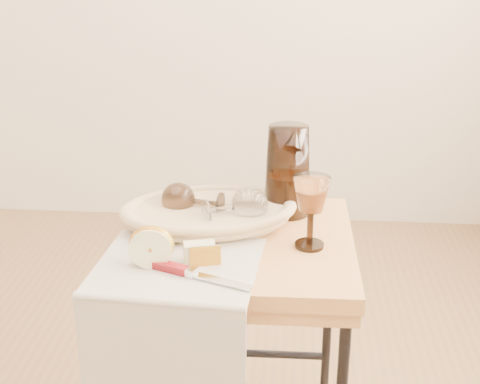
# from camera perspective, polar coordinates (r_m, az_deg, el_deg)

# --- Properties ---
(side_table) EXTENTS (0.51, 0.51, 0.65)m
(side_table) POSITION_cam_1_polar(r_m,az_deg,el_deg) (1.69, 0.06, -13.80)
(side_table) COLOR olive
(side_table) RESTS_ON floor
(tea_towel) EXTENTS (0.35, 0.32, 0.01)m
(tea_towel) POSITION_cam_1_polar(r_m,az_deg,el_deg) (1.41, -5.28, -6.19)
(tea_towel) COLOR beige
(tea_towel) RESTS_ON side_table
(bread_basket) EXTENTS (0.42, 0.33, 0.05)m
(bread_basket) POSITION_cam_1_polar(r_m,az_deg,el_deg) (1.59, -2.61, -1.99)
(bread_basket) COLOR #9B6D48
(bread_basket) RESTS_ON side_table
(goblet_lying_a) EXTENTS (0.15, 0.11, 0.08)m
(goblet_lying_a) POSITION_cam_1_polar(r_m,az_deg,el_deg) (1.59, -3.72, -0.79)
(goblet_lying_a) COLOR #503928
(goblet_lying_a) RESTS_ON bread_basket
(goblet_lying_b) EXTENTS (0.16, 0.14, 0.09)m
(goblet_lying_b) POSITION_cam_1_polar(r_m,az_deg,el_deg) (1.55, -0.73, -1.34)
(goblet_lying_b) COLOR white
(goblet_lying_b) RESTS_ON bread_basket
(pitcher) EXTENTS (0.21, 0.27, 0.26)m
(pitcher) POSITION_cam_1_polar(r_m,az_deg,el_deg) (1.63, 4.03, 1.85)
(pitcher) COLOR black
(pitcher) RESTS_ON side_table
(wine_goblet) EXTENTS (0.08, 0.08, 0.17)m
(wine_goblet) POSITION_cam_1_polar(r_m,az_deg,el_deg) (1.46, 5.98, -1.70)
(wine_goblet) COLOR white
(wine_goblet) RESTS_ON side_table
(apple_half) EXTENTS (0.10, 0.06, 0.09)m
(apple_half) POSITION_cam_1_polar(r_m,az_deg,el_deg) (1.40, -7.47, -4.46)
(apple_half) COLOR red
(apple_half) RESTS_ON tea_towel
(apple_wedge) EXTENTS (0.07, 0.05, 0.04)m
(apple_wedge) POSITION_cam_1_polar(r_m,az_deg,el_deg) (1.41, -3.43, -5.12)
(apple_wedge) COLOR beige
(apple_wedge) RESTS_ON tea_towel
(table_knife) EXTENTS (0.22, 0.10, 0.02)m
(table_knife) POSITION_cam_1_polar(r_m,az_deg,el_deg) (1.35, -3.82, -6.82)
(table_knife) COLOR silver
(table_knife) RESTS_ON tea_towel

